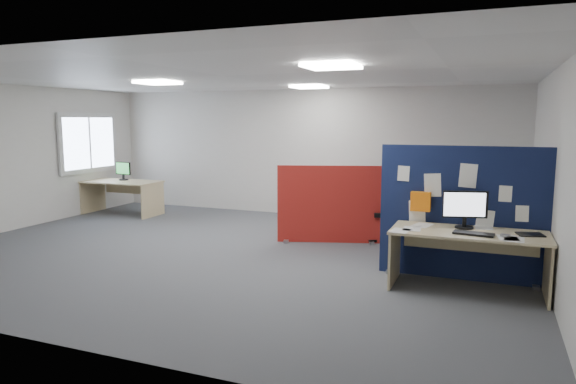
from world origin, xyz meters
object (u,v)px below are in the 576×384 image
(monitor_main, at_px, (465,208))
(second_desk, at_px, (123,189))
(navy_divider, at_px, (461,214))
(main_desk, at_px, (468,245))
(red_divider, at_px, (329,205))
(office_chair, at_px, (396,206))
(monitor_second, at_px, (123,170))

(monitor_main, distance_m, second_desk, 7.62)
(navy_divider, xyz_separation_m, main_desk, (0.12, -0.41, -0.30))
(second_desk, bearing_deg, navy_divider, -17.05)
(main_desk, height_order, monitor_main, monitor_main)
(red_divider, xyz_separation_m, office_chair, (1.04, 0.42, -0.02))
(navy_divider, height_order, red_divider, navy_divider)
(office_chair, bearing_deg, monitor_second, 165.26)
(navy_divider, distance_m, red_divider, 2.54)
(navy_divider, bearing_deg, monitor_second, 162.22)
(office_chair, bearing_deg, monitor_main, -68.79)
(monitor_second, bearing_deg, main_desk, -9.93)
(navy_divider, xyz_separation_m, monitor_main, (0.05, -0.27, 0.12))
(second_desk, distance_m, office_chair, 6.04)
(monitor_second, bearing_deg, monitor_main, -9.10)
(red_divider, height_order, monitor_second, red_divider)
(navy_divider, xyz_separation_m, second_desk, (-7.14, 2.19, -0.31))
(main_desk, bearing_deg, office_chair, 120.08)
(monitor_second, bearing_deg, navy_divider, -7.33)
(office_chair, bearing_deg, second_desk, 166.36)
(main_desk, xyz_separation_m, office_chair, (-1.24, 2.14, 0.06))
(second_desk, bearing_deg, red_divider, -10.07)
(navy_divider, bearing_deg, monitor_main, -79.14)
(navy_divider, distance_m, office_chair, 2.08)
(red_divider, bearing_deg, navy_divider, -48.50)
(navy_divider, distance_m, monitor_main, 0.30)
(monitor_second, bearing_deg, second_desk, -48.19)
(main_desk, distance_m, office_chair, 2.48)
(navy_divider, height_order, main_desk, navy_divider)
(main_desk, bearing_deg, monitor_main, 114.11)
(main_desk, distance_m, monitor_main, 0.45)
(red_divider, xyz_separation_m, second_desk, (-4.98, 0.88, -0.08))
(main_desk, bearing_deg, second_desk, 160.29)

